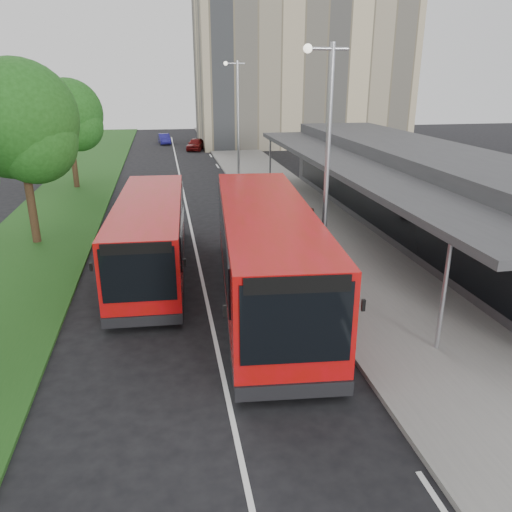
{
  "coord_description": "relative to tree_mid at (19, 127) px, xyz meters",
  "views": [
    {
      "loc": [
        -1.15,
        -13.9,
        7.17
      ],
      "look_at": [
        1.7,
        1.49,
        1.5
      ],
      "focal_mm": 35.0,
      "sensor_mm": 36.0,
      "label": 1
    }
  ],
  "objects": [
    {
      "name": "ground",
      "position": [
        7.01,
        -9.05,
        -5.13
      ],
      "size": [
        120.0,
        120.0,
        0.0
      ],
      "primitive_type": "plane",
      "color": "black",
      "rests_on": "ground"
    },
    {
      "name": "pavement",
      "position": [
        13.01,
        10.95,
        -5.05
      ],
      "size": [
        5.0,
        80.0,
        0.15
      ],
      "primitive_type": "cube",
      "color": "slate",
      "rests_on": "ground"
    },
    {
      "name": "grass_verge",
      "position": [
        0.01,
        10.95,
        -5.08
      ],
      "size": [
        5.0,
        80.0,
        0.1
      ],
      "primitive_type": "cube",
      "color": "#1F4D18",
      "rests_on": "ground"
    },
    {
      "name": "lane_centre_line",
      "position": [
        7.01,
        5.95,
        -5.12
      ],
      "size": [
        0.12,
        70.0,
        0.01
      ],
      "primitive_type": "cube",
      "color": "silver",
      "rests_on": "ground"
    },
    {
      "name": "kerb_dashes",
      "position": [
        10.31,
        9.95,
        -5.12
      ],
      "size": [
        0.12,
        56.0,
        0.01
      ],
      "color": "silver",
      "rests_on": "ground"
    },
    {
      "name": "office_block",
      "position": [
        21.01,
        32.95,
        3.87
      ],
      "size": [
        22.0,
        12.0,
        18.0
      ],
      "primitive_type": "cube",
      "color": "tan",
      "rests_on": "ground"
    },
    {
      "name": "station_building",
      "position": [
        17.87,
        -1.05,
        -3.09
      ],
      "size": [
        7.7,
        26.0,
        4.0
      ],
      "color": "#303033",
      "rests_on": "ground"
    },
    {
      "name": "tree_mid",
      "position": [
        0.0,
        0.0,
        0.0
      ],
      "size": [
        4.94,
        4.94,
        7.94
      ],
      "color": "black",
      "rests_on": "ground"
    },
    {
      "name": "tree_far",
      "position": [
        0.0,
        12.0,
        -0.55
      ],
      "size": [
        4.44,
        4.44,
        7.09
      ],
      "color": "black",
      "rests_on": "ground"
    },
    {
      "name": "lamp_post_near",
      "position": [
        11.13,
        -7.05,
        -0.41
      ],
      "size": [
        1.44,
        0.28,
        8.0
      ],
      "color": "#9C9DA4",
      "rests_on": "pavement"
    },
    {
      "name": "lamp_post_far",
      "position": [
        11.13,
        12.95,
        -0.41
      ],
      "size": [
        1.44,
        0.28,
        8.0
      ],
      "color": "#9C9DA4",
      "rests_on": "pavement"
    },
    {
      "name": "bus_main",
      "position": [
        8.97,
        -7.96,
        -3.45
      ],
      "size": [
        3.93,
        11.76,
        3.27
      ],
      "rotation": [
        0.0,
        0.0,
        -0.09
      ],
      "color": "#B30910",
      "rests_on": "ground"
    },
    {
      "name": "bus_second",
      "position": [
        5.22,
        -4.48,
        -3.68
      ],
      "size": [
        3.06,
        10.09,
        2.82
      ],
      "rotation": [
        0.0,
        0.0,
        -0.05
      ],
      "color": "#B30910",
      "rests_on": "ground"
    },
    {
      "name": "litter_bin",
      "position": [
        12.87,
        0.29,
        -4.58
      ],
      "size": [
        0.46,
        0.46,
        0.79
      ],
      "primitive_type": "cylinder",
      "rotation": [
        0.0,
        0.0,
        -0.06
      ],
      "color": "#321C14",
      "rests_on": "pavement"
    },
    {
      "name": "bollard",
      "position": [
        11.86,
        8.41,
        -4.5
      ],
      "size": [
        0.19,
        0.19,
        0.95
      ],
      "primitive_type": "cylinder",
      "rotation": [
        0.0,
        0.0,
        -0.28
      ],
      "color": "#E6AB0C",
      "rests_on": "pavement"
    },
    {
      "name": "car_near",
      "position": [
        9.2,
        28.96,
        -4.52
      ],
      "size": [
        2.37,
        3.82,
        1.21
      ],
      "primitive_type": "imported",
      "rotation": [
        0.0,
        0.0,
        -0.28
      ],
      "color": "#600D0E",
      "rests_on": "ground"
    },
    {
      "name": "car_far",
      "position": [
        6.12,
        34.57,
        -4.58
      ],
      "size": [
        1.46,
        3.42,
        1.1
      ],
      "primitive_type": "imported",
      "rotation": [
        0.0,
        0.0,
        0.09
      ],
      "color": "navy",
      "rests_on": "ground"
    }
  ]
}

